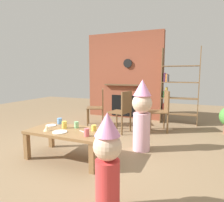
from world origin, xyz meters
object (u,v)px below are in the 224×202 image
child_with_cone_hat (107,161)px  dining_chair_left (99,105)px  paper_cup_far_left (60,121)px  paper_cup_far_right (94,128)px  paper_cup_near_right (87,132)px  paper_cup_near_left (64,125)px  bookshelf (177,89)px  paper_cup_center (76,125)px  coffee_table (68,134)px  child_in_pink (142,114)px  paper_plate_front (51,125)px  paper_plate_rear (60,132)px  birthday_cake_slice (47,128)px  dining_chair_middle (123,109)px  dining_chair_right (162,108)px

child_with_cone_hat → dining_chair_left: bearing=-22.2°
paper_cup_far_left → paper_cup_far_right: (0.72, -0.14, -0.01)m
paper_cup_far_left → child_with_cone_hat: (1.37, -1.10, 0.01)m
paper_cup_near_right → paper_cup_far_left: (-0.75, 0.40, -0.00)m
paper_cup_near_left → paper_cup_near_right: (0.52, -0.22, -0.00)m
bookshelf → paper_cup_center: bookshelf is taller
coffee_table → dining_chair_left: 1.97m
paper_cup_near_left → child_in_pink: child_in_pink is taller
paper_cup_near_left → child_in_pink: (1.04, 0.68, 0.13)m
paper_cup_far_left → dining_chair_left: 1.66m
paper_cup_center → paper_cup_near_left: bearing=-153.5°
paper_cup_far_left → child_in_pink: 1.37m
paper_cup_center → bookshelf: bearing=66.0°
paper_plate_front → paper_plate_rear: same height
paper_cup_far_left → paper_plate_front: 0.17m
paper_plate_rear → child_with_cone_hat: child_with_cone_hat is taller
paper_cup_near_right → paper_cup_far_left: paper_cup_near_right is taller
birthday_cake_slice → paper_plate_rear: bearing=1.6°
bookshelf → dining_chair_left: 2.01m
paper_cup_near_left → paper_cup_center: bearing=26.5°
paper_cup_near_right → paper_plate_rear: bearing=179.6°
bookshelf → child_in_pink: bookshelf is taller
paper_plate_rear → child_in_pink: child_in_pink is taller
paper_cup_center → paper_cup_far_right: (0.32, -0.03, -0.01)m
paper_cup_far_left → dining_chair_middle: dining_chair_middle is taller
dining_chair_left → paper_plate_front: bearing=65.7°
paper_cup_center → paper_plate_rear: 0.31m
bookshelf → dining_chair_middle: bearing=-126.7°
paper_plate_rear → dining_chair_left: size_ratio=0.23×
paper_cup_near_left → dining_chair_left: 1.88m
coffee_table → child_with_cone_hat: 1.34m
paper_cup_near_left → birthday_cake_slice: (-0.15, -0.22, -0.01)m
paper_plate_rear → dining_chair_middle: size_ratio=0.23×
child_in_pink → paper_cup_near_right: bearing=21.1°
paper_cup_far_right → paper_plate_front: paper_cup_far_right is taller
paper_plate_rear → paper_plate_front: bearing=145.9°
child_with_cone_hat → dining_chair_middle: child_with_cone_hat is taller
paper_cup_near_left → child_with_cone_hat: 1.46m
paper_cup_near_right → paper_cup_far_right: paper_cup_near_right is taller
paper_cup_far_left → birthday_cake_slice: 0.42m
child_with_cone_hat → dining_chair_right: child_with_cone_hat is taller
paper_cup_far_left → dining_chair_right: bearing=51.2°
paper_cup_far_left → child_with_cone_hat: bearing=-38.8°
paper_cup_far_right → birthday_cake_slice: 0.69m
paper_plate_rear → birthday_cake_slice: size_ratio=2.07×
child_with_cone_hat → dining_chair_right: size_ratio=1.03×
paper_cup_far_left → paper_cup_center: bearing=-14.9°
bookshelf → paper_cup_near_left: bearing=-116.2°
paper_cup_far_left → bookshelf: bearing=58.4°
paper_cup_far_left → child_with_cone_hat: size_ratio=0.10×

